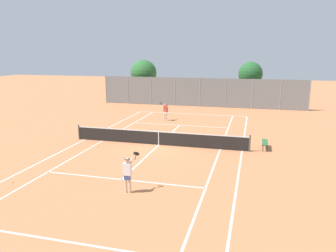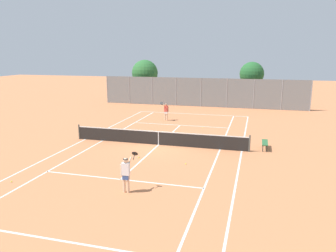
{
  "view_description": "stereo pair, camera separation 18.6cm",
  "coord_description": "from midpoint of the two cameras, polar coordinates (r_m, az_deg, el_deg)",
  "views": [
    {
      "loc": [
        6.04,
        -20.38,
        6.05
      ],
      "look_at": [
        0.26,
        1.5,
        1.0
      ],
      "focal_mm": 35.0,
      "sensor_mm": 36.0,
      "label": 1
    },
    {
      "loc": [
        6.22,
        -20.33,
        6.05
      ],
      "look_at": [
        0.26,
        1.5,
        1.0
      ],
      "focal_mm": 35.0,
      "sensor_mm": 36.0,
      "label": 2
    }
  ],
  "objects": [
    {
      "name": "back_fence",
      "position": [
        37.96,
        5.44,
        5.87
      ],
      "size": [
        23.6,
        0.08,
        3.3
      ],
      "color": "gray",
      "rests_on": "ground"
    },
    {
      "name": "loose_tennis_ball_5",
      "position": [
        19.47,
        -5.3,
        -5.47
      ],
      "size": [
        0.07,
        0.07,
        0.07
      ],
      "primitive_type": "sphere",
      "color": "#D1DB33",
      "rests_on": "ground"
    },
    {
      "name": "ground_plane",
      "position": [
        22.1,
        -1.89,
        -3.31
      ],
      "size": [
        120.0,
        120.0,
        0.0
      ],
      "primitive_type": "plane",
      "color": "#CC7A4C"
    },
    {
      "name": "tree_behind_left",
      "position": [
        41.97,
        -4.46,
        9.05
      ],
      "size": [
        3.28,
        3.28,
        5.24
      ],
      "color": "brown",
      "rests_on": "ground"
    },
    {
      "name": "tree_behind_right",
      "position": [
        40.72,
        14.12,
        8.63
      ],
      "size": [
        2.86,
        2.86,
        5.05
      ],
      "color": "brown",
      "rests_on": "ground"
    },
    {
      "name": "tennis_net",
      "position": [
        21.97,
        -1.9,
        -2.04
      ],
      "size": [
        12.0,
        0.1,
        1.07
      ],
      "color": "#474C47",
      "rests_on": "ground"
    },
    {
      "name": "player_far_left",
      "position": [
        29.91,
        -0.63,
        2.72
      ],
      "size": [
        0.67,
        0.73,
        1.77
      ],
      "color": "beige",
      "rests_on": "ground"
    },
    {
      "name": "loose_tennis_ball_4",
      "position": [
        27.14,
        5.81,
        -0.29
      ],
      "size": [
        0.07,
        0.07,
        0.07
      ],
      "primitive_type": "sphere",
      "color": "#D1DB33",
      "rests_on": "ground"
    },
    {
      "name": "loose_tennis_ball_0",
      "position": [
        22.51,
        -3.38,
        -2.95
      ],
      "size": [
        0.07,
        0.07,
        0.07
      ],
      "primitive_type": "sphere",
      "color": "#D1DB33",
      "rests_on": "ground"
    },
    {
      "name": "loose_tennis_ball_2",
      "position": [
        18.34,
        2.95,
        -6.59
      ],
      "size": [
        0.07,
        0.07,
        0.07
      ],
      "primitive_type": "sphere",
      "color": "#D1DB33",
      "rests_on": "ground"
    },
    {
      "name": "loose_tennis_ball_3",
      "position": [
        17.55,
        -25.76,
        -8.78
      ],
      "size": [
        0.07,
        0.07,
        0.07
      ],
      "primitive_type": "sphere",
      "color": "#D1DB33",
      "rests_on": "ground"
    },
    {
      "name": "player_near_side",
      "position": [
        14.61,
        -7.41,
        -8.06
      ],
      "size": [
        0.64,
        0.75,
        1.77
      ],
      "color": "beige",
      "rests_on": "ground"
    },
    {
      "name": "court_line_markings",
      "position": [
        22.1,
        -1.89,
        -3.31
      ],
      "size": [
        11.1,
        23.9,
        0.01
      ],
      "color": "silver",
      "rests_on": "ground"
    },
    {
      "name": "loose_tennis_ball_1",
      "position": [
        24.83,
        -4.17,
        -1.48
      ],
      "size": [
        0.07,
        0.07,
        0.07
      ],
      "primitive_type": "sphere",
      "color": "#D1DB33",
      "rests_on": "ground"
    },
    {
      "name": "courtside_bench",
      "position": [
        22.0,
        16.3,
        -2.8
      ],
      "size": [
        0.36,
        1.5,
        0.47
      ],
      "color": "#2D6638",
      "rests_on": "ground"
    }
  ]
}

